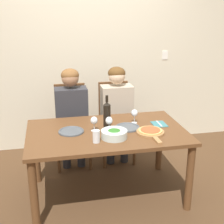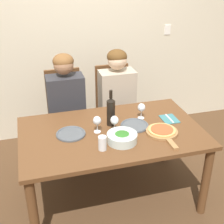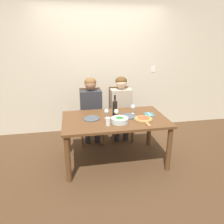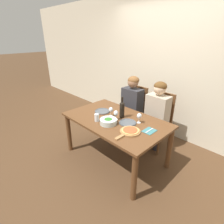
{
  "view_description": "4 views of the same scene",
  "coord_description": "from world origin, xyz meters",
  "px_view_note": "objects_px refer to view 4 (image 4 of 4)",
  "views": [
    {
      "loc": [
        -0.54,
        -2.83,
        1.9
      ],
      "look_at": [
        0.06,
        0.04,
        0.91
      ],
      "focal_mm": 50.0,
      "sensor_mm": 36.0,
      "label": 1
    },
    {
      "loc": [
        -0.63,
        -2.24,
        2.1
      ],
      "look_at": [
        0.05,
        0.17,
        0.82
      ],
      "focal_mm": 50.0,
      "sensor_mm": 36.0,
      "label": 2
    },
    {
      "loc": [
        -0.62,
        -3.03,
        1.91
      ],
      "look_at": [
        -0.02,
        0.1,
        0.79
      ],
      "focal_mm": 35.0,
      "sensor_mm": 36.0,
      "label": 3
    },
    {
      "loc": [
        1.67,
        -1.72,
        1.91
      ],
      "look_at": [
        -0.15,
        0.07,
        0.78
      ],
      "focal_mm": 28.0,
      "sensor_mm": 36.0,
      "label": 4
    }
  ],
  "objects_px": {
    "chair_left": "(135,110)",
    "person_woman": "(132,102)",
    "chair_right": "(159,119)",
    "wine_glass_left": "(111,110)",
    "dinner_plate_left": "(102,111)",
    "wine_glass_right": "(139,116)",
    "fork_on_napkin": "(149,131)",
    "person_man": "(157,110)",
    "broccoli_bowl": "(108,121)",
    "wine_glass_centre": "(116,113)",
    "water_tumbler": "(97,118)",
    "wine_bottle": "(122,109)",
    "dinner_plate_right": "(128,123)",
    "pizza_on_board": "(130,131)"
  },
  "relations": [
    {
      "from": "water_tumbler",
      "to": "dinner_plate_left",
      "type": "bearing_deg",
      "value": 125.17
    },
    {
      "from": "broccoli_bowl",
      "to": "dinner_plate_left",
      "type": "bearing_deg",
      "value": 149.9
    },
    {
      "from": "chair_right",
      "to": "broccoli_bowl",
      "type": "xyz_separation_m",
      "value": [
        -0.23,
        -1.03,
        0.24
      ]
    },
    {
      "from": "person_woman",
      "to": "person_man",
      "type": "height_order",
      "value": "same"
    },
    {
      "from": "pizza_on_board",
      "to": "wine_glass_centre",
      "type": "bearing_deg",
      "value": 161.02
    },
    {
      "from": "person_man",
      "to": "person_woman",
      "type": "bearing_deg",
      "value": 180.0
    },
    {
      "from": "chair_right",
      "to": "wine_bottle",
      "type": "height_order",
      "value": "wine_bottle"
    },
    {
      "from": "broccoli_bowl",
      "to": "pizza_on_board",
      "type": "relative_size",
      "value": 0.6
    },
    {
      "from": "chair_right",
      "to": "wine_glass_right",
      "type": "bearing_deg",
      "value": -85.14
    },
    {
      "from": "dinner_plate_right",
      "to": "broccoli_bowl",
      "type": "bearing_deg",
      "value": -130.72
    },
    {
      "from": "dinner_plate_right",
      "to": "wine_glass_centre",
      "type": "bearing_deg",
      "value": -167.71
    },
    {
      "from": "pizza_on_board",
      "to": "person_man",
      "type": "bearing_deg",
      "value": 99.1
    },
    {
      "from": "broccoli_bowl",
      "to": "fork_on_napkin",
      "type": "distance_m",
      "value": 0.59
    },
    {
      "from": "broccoli_bowl",
      "to": "wine_glass_centre",
      "type": "xyz_separation_m",
      "value": [
        -0.01,
        0.17,
        0.07
      ]
    },
    {
      "from": "wine_glass_right",
      "to": "wine_glass_centre",
      "type": "height_order",
      "value": "same"
    },
    {
      "from": "water_tumbler",
      "to": "wine_bottle",
      "type": "bearing_deg",
      "value": 65.04
    },
    {
      "from": "chair_right",
      "to": "water_tumbler",
      "type": "distance_m",
      "value": 1.2
    },
    {
      "from": "pizza_on_board",
      "to": "dinner_plate_left",
      "type": "bearing_deg",
      "value": 166.18
    },
    {
      "from": "chair_left",
      "to": "dinner_plate_left",
      "type": "distance_m",
      "value": 0.84
    },
    {
      "from": "wine_glass_right",
      "to": "wine_glass_centre",
      "type": "bearing_deg",
      "value": -151.24
    },
    {
      "from": "wine_glass_left",
      "to": "wine_bottle",
      "type": "bearing_deg",
      "value": 32.84
    },
    {
      "from": "dinner_plate_right",
      "to": "fork_on_napkin",
      "type": "distance_m",
      "value": 0.36
    },
    {
      "from": "person_woman",
      "to": "pizza_on_board",
      "type": "relative_size",
      "value": 2.96
    },
    {
      "from": "person_woman",
      "to": "chair_right",
      "type": "bearing_deg",
      "value": 12.06
    },
    {
      "from": "chair_left",
      "to": "person_woman",
      "type": "xyz_separation_m",
      "value": [
        -0.0,
        -0.12,
        0.21
      ]
    },
    {
      "from": "chair_left",
      "to": "wine_glass_right",
      "type": "distance_m",
      "value": 0.97
    },
    {
      "from": "chair_right",
      "to": "water_tumbler",
      "type": "xyz_separation_m",
      "value": [
        -0.41,
        -1.09,
        0.26
      ]
    },
    {
      "from": "wine_glass_centre",
      "to": "fork_on_napkin",
      "type": "height_order",
      "value": "wine_glass_centre"
    },
    {
      "from": "wine_bottle",
      "to": "dinner_plate_left",
      "type": "relative_size",
      "value": 1.33
    },
    {
      "from": "person_woman",
      "to": "wine_glass_left",
      "type": "distance_m",
      "value": 0.73
    },
    {
      "from": "person_woman",
      "to": "pizza_on_board",
      "type": "bearing_deg",
      "value": -51.5
    },
    {
      "from": "broccoli_bowl",
      "to": "dinner_plate_right",
      "type": "height_order",
      "value": "broccoli_bowl"
    },
    {
      "from": "dinner_plate_right",
      "to": "wine_glass_centre",
      "type": "distance_m",
      "value": 0.22
    },
    {
      "from": "wine_bottle",
      "to": "dinner_plate_right",
      "type": "bearing_deg",
      "value": -23.88
    },
    {
      "from": "wine_glass_right",
      "to": "fork_on_napkin",
      "type": "distance_m",
      "value": 0.28
    },
    {
      "from": "dinner_plate_right",
      "to": "water_tumbler",
      "type": "height_order",
      "value": "water_tumbler"
    },
    {
      "from": "chair_left",
      "to": "dinner_plate_right",
      "type": "bearing_deg",
      "value": -58.17
    },
    {
      "from": "person_woman",
      "to": "fork_on_napkin",
      "type": "xyz_separation_m",
      "value": [
        0.86,
        -0.66,
        -0.01
      ]
    },
    {
      "from": "wine_glass_left",
      "to": "dinner_plate_left",
      "type": "bearing_deg",
      "value": 175.17
    },
    {
      "from": "person_man",
      "to": "wine_bottle",
      "type": "relative_size",
      "value": 3.68
    },
    {
      "from": "broccoli_bowl",
      "to": "wine_bottle",
      "type": "bearing_deg",
      "value": 92.09
    },
    {
      "from": "chair_right",
      "to": "person_woman",
      "type": "xyz_separation_m",
      "value": [
        -0.55,
        -0.12,
        0.21
      ]
    },
    {
      "from": "chair_left",
      "to": "chair_right",
      "type": "distance_m",
      "value": 0.55
    },
    {
      "from": "person_man",
      "to": "broccoli_bowl",
      "type": "distance_m",
      "value": 0.94
    },
    {
      "from": "wine_glass_right",
      "to": "person_woman",
      "type": "bearing_deg",
      "value": 136.97
    },
    {
      "from": "broccoli_bowl",
      "to": "dinner_plate_right",
      "type": "relative_size",
      "value": 0.99
    },
    {
      "from": "chair_left",
      "to": "wine_bottle",
      "type": "bearing_deg",
      "value": -66.84
    },
    {
      "from": "person_man",
      "to": "fork_on_napkin",
      "type": "distance_m",
      "value": 0.73
    },
    {
      "from": "chair_left",
      "to": "person_man",
      "type": "height_order",
      "value": "person_man"
    },
    {
      "from": "person_man",
      "to": "broccoli_bowl",
      "type": "bearing_deg",
      "value": -104.29
    }
  ]
}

